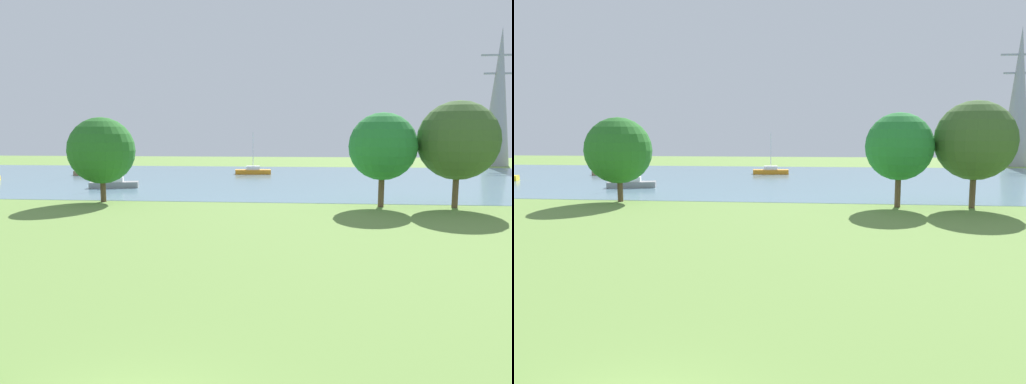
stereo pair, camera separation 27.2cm
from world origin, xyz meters
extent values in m
plane|color=olive|center=(0.00, 22.00, 0.00)|extent=(160.00, 160.00, 0.00)
cube|color=slate|center=(0.00, 50.00, 0.01)|extent=(140.00, 40.00, 0.02)
cube|color=brown|center=(-23.82, 52.60, 0.32)|extent=(5.02, 2.63, 0.60)
cube|color=white|center=(-23.82, 52.60, 0.87)|extent=(2.01, 1.51, 0.50)
cylinder|color=silver|center=(-23.82, 52.60, 3.81)|extent=(0.10, 0.10, 6.39)
cube|color=gray|center=(-15.44, 38.90, 0.32)|extent=(5.02, 2.65, 0.60)
cube|color=white|center=(-15.44, 38.90, 0.87)|extent=(2.02, 1.52, 0.50)
cylinder|color=silver|center=(-15.44, 38.90, 2.99)|extent=(0.10, 0.10, 4.73)
cube|color=orange|center=(-2.78, 56.01, 0.32)|extent=(4.93, 2.00, 0.60)
cube|color=white|center=(-2.78, 56.01, 0.87)|extent=(1.91, 1.28, 0.50)
cylinder|color=silver|center=(-2.78, 56.01, 3.15)|extent=(0.10, 0.10, 5.05)
cylinder|color=brown|center=(-12.54, 29.38, 1.16)|extent=(0.44, 0.44, 2.32)
sphere|color=#266825|center=(-12.54, 29.38, 4.19)|extent=(5.37, 5.37, 5.37)
cylinder|color=brown|center=(9.68, 28.78, 1.41)|extent=(0.44, 0.44, 2.82)
sphere|color=#267933|center=(9.68, 28.78, 4.60)|extent=(5.10, 5.10, 5.10)
cylinder|color=brown|center=(15.18, 28.85, 1.50)|extent=(0.44, 0.44, 3.00)
sphere|color=#3B5C2A|center=(15.18, 28.85, 5.06)|extent=(5.90, 5.90, 5.90)
cone|color=gray|center=(36.85, 76.32, 11.54)|extent=(4.40, 4.40, 23.09)
cube|color=gray|center=(36.85, 76.32, 18.47)|extent=(6.40, 0.30, 0.30)
cube|color=gray|center=(36.85, 76.32, 15.47)|extent=(5.20, 0.30, 0.30)
camera|label=1|loc=(3.36, -7.46, 5.65)|focal=32.97mm
camera|label=2|loc=(3.63, -7.43, 5.65)|focal=32.97mm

